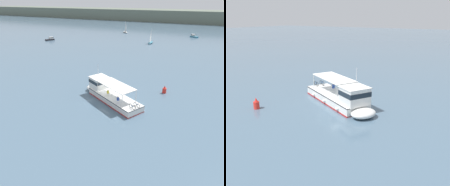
% 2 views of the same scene
% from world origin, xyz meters
% --- Properties ---
extents(ground_plane, '(400.00, 400.00, 0.00)m').
position_xyz_m(ground_plane, '(0.00, 0.00, 0.00)').
color(ground_plane, slate).
extents(ferry_main, '(12.69, 8.63, 5.32)m').
position_xyz_m(ferry_main, '(0.68, -0.65, 1.01)').
color(ferry_main, white).
rests_on(ferry_main, ground).
extents(channel_buoy, '(0.70, 0.70, 1.40)m').
position_xyz_m(channel_buoy, '(8.80, 5.78, 0.57)').
color(channel_buoy, red).
rests_on(channel_buoy, ground).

